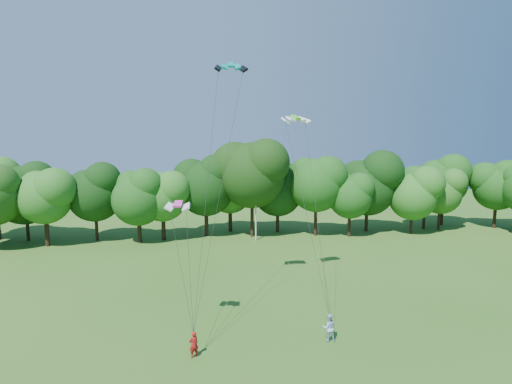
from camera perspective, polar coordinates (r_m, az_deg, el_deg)
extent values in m
cylinder|color=beige|center=(53.85, -0.03, -2.83)|extent=(0.20, 0.20, 7.87)
cube|color=beige|center=(53.31, -0.03, 1.13)|extent=(1.54, 0.47, 0.08)
imported|color=#A81516|center=(26.97, -8.90, -20.71)|extent=(0.74, 0.64, 1.70)
imported|color=#AEC7F2|center=(28.91, 10.38, -18.49)|extent=(0.98, 0.80, 1.90)
cube|color=#04897E|center=(31.97, -3.64, 17.69)|extent=(2.40, 1.07, 0.59)
cube|color=#4DD01F|center=(35.21, 5.68, 10.57)|extent=(2.66, 1.72, 0.49)
cube|color=#D43B9D|center=(26.97, -11.11, -1.69)|extent=(1.76, 1.08, 0.39)
cylinder|color=#341D14|center=(56.21, -0.57, -3.87)|extent=(0.47, 0.47, 5.03)
ellipsoid|color=black|center=(55.29, -0.57, 2.89)|extent=(10.07, 10.07, 10.98)
cylinder|color=black|center=(66.50, 24.67, -3.53)|extent=(0.43, 0.43, 3.33)
ellipsoid|color=#255419|center=(65.86, 24.88, 0.22)|extent=(6.65, 6.65, 7.26)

